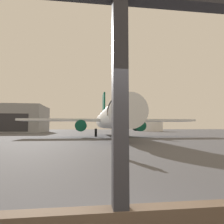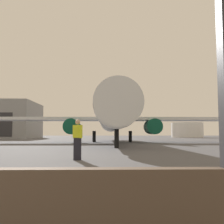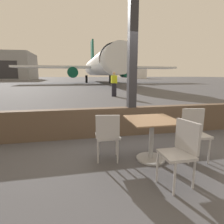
{
  "view_description": "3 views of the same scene",
  "coord_description": "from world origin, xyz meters",
  "px_view_note": "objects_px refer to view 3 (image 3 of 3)",
  "views": [
    {
      "loc": [
        -0.42,
        -2.49,
        1.75
      ],
      "look_at": [
        1.6,
        13.53,
        3.02
      ],
      "focal_mm": 30.83,
      "sensor_mm": 36.0,
      "label": 1
    },
    {
      "loc": [
        2.62,
        -3.29,
        1.13
      ],
      "look_at": [
        3.11,
        18.78,
        2.87
      ],
      "focal_mm": 43.86,
      "sensor_mm": 36.0,
      "label": 2
    },
    {
      "loc": [
        -1.4,
        -4.4,
        1.52
      ],
      "look_at": [
        -0.67,
        -0.84,
        0.78
      ],
      "focal_mm": 29.46,
      "sensor_mm": 36.0,
      "label": 3
    }
  ],
  "objects_px": {
    "dining_table": "(152,135)",
    "cafe_chair_aisle_left": "(108,133)",
    "cafe_chair_window_right": "(194,129)",
    "fuel_storage_tank": "(137,74)",
    "cafe_chair_window_left": "(181,148)",
    "airplane": "(100,65)",
    "distant_hangar": "(2,66)",
    "ground_crew_worker": "(114,84)"
  },
  "relations": [
    {
      "from": "cafe_chair_window_left",
      "to": "airplane",
      "type": "relative_size",
      "value": 0.03
    },
    {
      "from": "dining_table",
      "to": "cafe_chair_aisle_left",
      "type": "distance_m",
      "value": 0.79
    },
    {
      "from": "airplane",
      "to": "ground_crew_worker",
      "type": "xyz_separation_m",
      "value": [
        -2.06,
        -22.04,
        -2.37
      ]
    },
    {
      "from": "distant_hangar",
      "to": "cafe_chair_aisle_left",
      "type": "bearing_deg",
      "value": -70.1
    },
    {
      "from": "cafe_chair_window_left",
      "to": "airplane",
      "type": "height_order",
      "value": "airplane"
    },
    {
      "from": "airplane",
      "to": "cafe_chair_window_left",
      "type": "bearing_deg",
      "value": -96.0
    },
    {
      "from": "dining_table",
      "to": "cafe_chair_aisle_left",
      "type": "xyz_separation_m",
      "value": [
        -0.78,
        0.09,
        0.06
      ]
    },
    {
      "from": "distant_hangar",
      "to": "airplane",
      "type": "bearing_deg",
      "value": -50.88
    },
    {
      "from": "airplane",
      "to": "distant_hangar",
      "type": "xyz_separation_m",
      "value": [
        -28.64,
        35.21,
        1.19
      ]
    },
    {
      "from": "dining_table",
      "to": "airplane",
      "type": "bearing_deg",
      "value": 83.71
    },
    {
      "from": "airplane",
      "to": "distant_hangar",
      "type": "bearing_deg",
      "value": 129.12
    },
    {
      "from": "cafe_chair_window_right",
      "to": "fuel_storage_tank",
      "type": "height_order",
      "value": "fuel_storage_tank"
    },
    {
      "from": "cafe_chair_window_left",
      "to": "airplane",
      "type": "bearing_deg",
      "value": 84.0
    },
    {
      "from": "distant_hangar",
      "to": "fuel_storage_tank",
      "type": "height_order",
      "value": "distant_hangar"
    },
    {
      "from": "cafe_chair_window_right",
      "to": "cafe_chair_aisle_left",
      "type": "distance_m",
      "value": 1.58
    },
    {
      "from": "distant_hangar",
      "to": "cafe_chair_window_left",
      "type": "bearing_deg",
      "value": -69.7
    },
    {
      "from": "cafe_chair_window_left",
      "to": "ground_crew_worker",
      "type": "height_order",
      "value": "ground_crew_worker"
    },
    {
      "from": "dining_table",
      "to": "ground_crew_worker",
      "type": "height_order",
      "value": "ground_crew_worker"
    },
    {
      "from": "cafe_chair_window_right",
      "to": "airplane",
      "type": "relative_size",
      "value": 0.03
    },
    {
      "from": "cafe_chair_aisle_left",
      "to": "airplane",
      "type": "xyz_separation_m",
      "value": [
        4.32,
        31.98,
        2.75
      ]
    },
    {
      "from": "fuel_storage_tank",
      "to": "cafe_chair_window_right",
      "type": "bearing_deg",
      "value": -108.29
    },
    {
      "from": "dining_table",
      "to": "cafe_chair_window_right",
      "type": "distance_m",
      "value": 0.8
    },
    {
      "from": "cafe_chair_window_right",
      "to": "distant_hangar",
      "type": "height_order",
      "value": "distant_hangar"
    },
    {
      "from": "dining_table",
      "to": "fuel_storage_tank",
      "type": "height_order",
      "value": "fuel_storage_tank"
    },
    {
      "from": "cafe_chair_window_right",
      "to": "ground_crew_worker",
      "type": "distance_m",
      "value": 10.14
    },
    {
      "from": "airplane",
      "to": "fuel_storage_tank",
      "type": "xyz_separation_m",
      "value": [
        22.38,
        43.85,
        -1.17
      ]
    },
    {
      "from": "cafe_chair_window_left",
      "to": "cafe_chair_aisle_left",
      "type": "height_order",
      "value": "cafe_chair_window_left"
    },
    {
      "from": "dining_table",
      "to": "cafe_chair_window_left",
      "type": "height_order",
      "value": "cafe_chair_window_left"
    },
    {
      "from": "cafe_chair_window_right",
      "to": "airplane",
      "type": "bearing_deg",
      "value": 85.11
    },
    {
      "from": "ground_crew_worker",
      "to": "dining_table",
      "type": "bearing_deg",
      "value": -98.36
    },
    {
      "from": "ground_crew_worker",
      "to": "fuel_storage_tank",
      "type": "bearing_deg",
      "value": 69.65
    },
    {
      "from": "cafe_chair_window_right",
      "to": "ground_crew_worker",
      "type": "relative_size",
      "value": 0.53
    },
    {
      "from": "dining_table",
      "to": "cafe_chair_aisle_left",
      "type": "height_order",
      "value": "cafe_chair_aisle_left"
    },
    {
      "from": "cafe_chair_aisle_left",
      "to": "distant_hangar",
      "type": "relative_size",
      "value": 0.04
    },
    {
      "from": "cafe_chair_aisle_left",
      "to": "distant_hangar",
      "type": "bearing_deg",
      "value": 109.9
    },
    {
      "from": "distant_hangar",
      "to": "dining_table",
      "type": "bearing_deg",
      "value": -69.54
    },
    {
      "from": "dining_table",
      "to": "airplane",
      "type": "relative_size",
      "value": 0.03
    },
    {
      "from": "distant_hangar",
      "to": "fuel_storage_tank",
      "type": "bearing_deg",
      "value": 9.61
    },
    {
      "from": "cafe_chair_window_right",
      "to": "fuel_storage_tank",
      "type": "xyz_separation_m",
      "value": [
        25.12,
        76.01,
        1.56
      ]
    },
    {
      "from": "cafe_chair_window_left",
      "to": "fuel_storage_tank",
      "type": "height_order",
      "value": "fuel_storage_tank"
    },
    {
      "from": "cafe_chair_aisle_left",
      "to": "distant_hangar",
      "type": "height_order",
      "value": "distant_hangar"
    },
    {
      "from": "airplane",
      "to": "fuel_storage_tank",
      "type": "distance_m",
      "value": 49.25
    }
  ]
}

